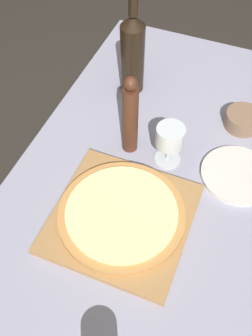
% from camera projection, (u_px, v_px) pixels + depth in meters
% --- Properties ---
extents(ground_plane, '(12.00, 12.00, 0.00)m').
position_uv_depth(ground_plane, '(146.00, 272.00, 1.70)').
color(ground_plane, '#2D2823').
extents(dining_table, '(0.78, 1.34, 0.73)m').
position_uv_depth(dining_table, '(154.00, 192.00, 1.21)').
color(dining_table, '#9393A8').
rests_on(dining_table, ground_plane).
extents(cutting_board, '(0.35, 0.35, 0.02)m').
position_uv_depth(cutting_board, '(122.00, 218.00, 1.02)').
color(cutting_board, '#A87A47').
rests_on(cutting_board, dining_table).
extents(pizza, '(0.33, 0.33, 0.02)m').
position_uv_depth(pizza, '(122.00, 214.00, 1.01)').
color(pizza, '#C68947').
rests_on(pizza, cutting_board).
extents(wine_bottle, '(0.08, 0.08, 0.35)m').
position_uv_depth(wine_bottle, '(132.00, 53.00, 1.23)').
color(wine_bottle, black).
rests_on(wine_bottle, dining_table).
extents(pepper_mill, '(0.05, 0.05, 0.27)m').
position_uv_depth(pepper_mill, '(130.00, 117.00, 1.08)').
color(pepper_mill, '#4C2819').
rests_on(pepper_mill, dining_table).
extents(wine_glass, '(0.08, 0.08, 0.13)m').
position_uv_depth(wine_glass, '(170.00, 138.00, 1.08)').
color(wine_glass, silver).
rests_on(wine_glass, dining_table).
extents(small_bowl, '(0.11, 0.11, 0.05)m').
position_uv_depth(small_bowl, '(243.00, 120.00, 1.22)').
color(small_bowl, '#84664C').
rests_on(small_bowl, dining_table).
extents(dinner_plate, '(0.21, 0.21, 0.01)m').
position_uv_depth(dinner_plate, '(237.00, 175.00, 1.11)').
color(dinner_plate, silver).
rests_on(dinner_plate, dining_table).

